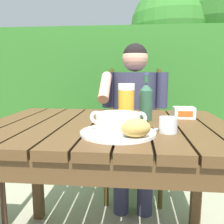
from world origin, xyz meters
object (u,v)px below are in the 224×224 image
(beer_glass, at_px, (126,103))
(beer_bottle, at_px, (146,101))
(serving_plate, at_px, (118,133))
(butter_tub, at_px, (184,113))
(soup_bowl, at_px, (118,122))
(table_knife, at_px, (152,129))
(person_eating, at_px, (134,112))
(chair_near_diner, at_px, (134,133))
(bread_roll, at_px, (136,128))
(water_glass_small, at_px, (168,125))

(beer_glass, relative_size, beer_bottle, 0.78)
(serving_plate, bearing_deg, butter_tub, 49.49)
(soup_bowl, relative_size, table_knife, 1.30)
(person_eating, bearing_deg, beer_bottle, -83.65)
(person_eating, bearing_deg, serving_plate, -93.40)
(serving_plate, bearing_deg, person_eating, 86.60)
(soup_bowl, distance_m, beer_bottle, 0.32)
(person_eating, bearing_deg, chair_near_diner, 89.18)
(chair_near_diner, distance_m, bread_roll, 1.20)
(soup_bowl, bearing_deg, beer_bottle, 68.82)
(person_eating, height_order, beer_glass, person_eating)
(beer_glass, bearing_deg, soup_bowl, -95.34)
(butter_tub, distance_m, table_knife, 0.34)
(soup_bowl, height_order, bread_roll, soup_bowl)
(beer_glass, bearing_deg, bread_roll, -81.19)
(beer_glass, height_order, butter_tub, beer_glass)
(chair_near_diner, distance_m, table_knife, 1.04)
(serving_plate, xyz_separation_m, table_knife, (0.14, 0.08, -0.00))
(beer_bottle, height_order, butter_tub, beer_bottle)
(beer_glass, bearing_deg, water_glass_small, -46.46)
(beer_bottle, relative_size, water_glass_small, 3.27)
(butter_tub, bearing_deg, person_eating, 117.80)
(person_eating, xyz_separation_m, serving_plate, (-0.05, -0.87, 0.06))
(person_eating, height_order, bread_roll, person_eating)
(person_eating, height_order, serving_plate, person_eating)
(beer_bottle, xyz_separation_m, butter_tub, (0.20, 0.07, -0.07))
(soup_bowl, relative_size, water_glass_small, 3.05)
(butter_tub, bearing_deg, serving_plate, -130.51)
(chair_near_diner, xyz_separation_m, water_glass_small, (0.14, -1.03, 0.30))
(soup_bowl, xyz_separation_m, table_knife, (0.14, 0.08, -0.04))
(serving_plate, bearing_deg, table_knife, 30.53)
(serving_plate, relative_size, water_glass_small, 4.05)
(person_eating, relative_size, water_glass_small, 16.91)
(person_eating, bearing_deg, table_knife, -83.92)
(table_knife, bearing_deg, water_glass_small, -31.52)
(chair_near_diner, xyz_separation_m, butter_tub, (0.26, -0.71, 0.30))
(table_knife, bearing_deg, beer_bottle, 95.37)
(person_eating, distance_m, soup_bowl, 0.88)
(serving_plate, xyz_separation_m, bread_roll, (0.07, -0.08, 0.04))
(water_glass_small, height_order, table_knife, water_glass_small)
(person_eating, height_order, soup_bowl, person_eating)
(table_knife, bearing_deg, bread_roll, -112.75)
(person_eating, distance_m, serving_plate, 0.88)
(soup_bowl, distance_m, water_glass_small, 0.20)
(person_eating, xyz_separation_m, beer_glass, (-0.03, -0.65, 0.15))
(serving_plate, relative_size, butter_tub, 2.76)
(soup_bowl, bearing_deg, butter_tub, 49.49)
(soup_bowl, distance_m, bread_roll, 0.11)
(beer_glass, xyz_separation_m, water_glass_small, (0.17, -0.18, -0.06))
(serving_plate, distance_m, table_knife, 0.16)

